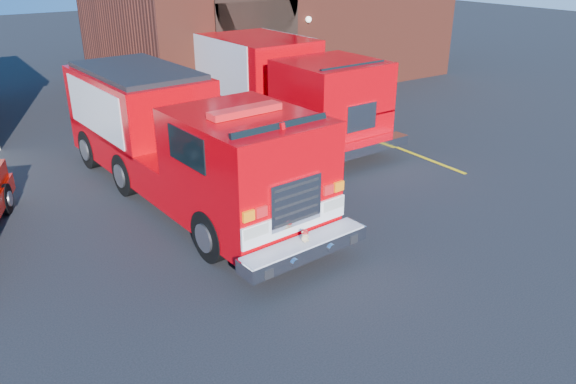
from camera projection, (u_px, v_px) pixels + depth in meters
ground at (259, 227)px, 12.80m from camera, size 100.00×100.00×0.00m
parking_stripe_near at (426, 159)px, 16.88m from camera, size 0.12×3.00×0.01m
parking_stripe_mid at (360, 133)px, 19.16m from camera, size 0.12×3.00×0.01m
parking_stripe_far at (309, 113)px, 21.44m from camera, size 0.12×3.00×0.01m
fire_engine at (181, 139)px, 13.77m from camera, size 3.31×9.70×2.94m
secondary_truck at (271, 81)px, 19.11m from camera, size 3.21×9.42×3.03m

